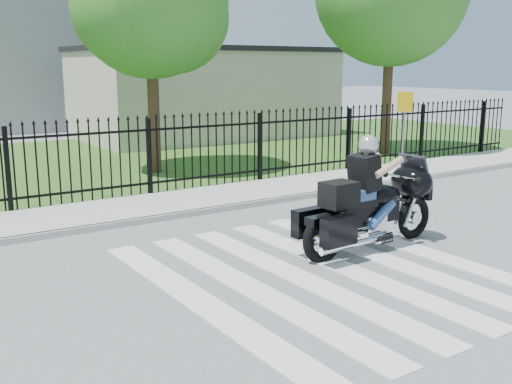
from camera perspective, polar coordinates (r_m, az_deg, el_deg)
ground at (r=8.84m, az=6.22°, el=-7.60°), size 120.00×120.00×0.00m
crosswalk at (r=8.84m, az=6.22°, el=-7.56°), size 5.00×5.50×0.01m
sidewalk at (r=12.89m, az=-8.19°, el=-1.12°), size 40.00×2.00×0.12m
curb at (r=12.02m, az=-6.12°, el=-2.02°), size 40.00×0.12×0.12m
grass_strip at (r=19.35m, az=-17.27°, el=2.67°), size 40.00×12.00×0.02m
iron_fence at (r=13.63m, az=-10.13°, el=3.13°), size 26.00×0.04×1.80m
tree_mid at (r=16.92m, az=-10.08°, el=17.59°), size 4.20×4.20×6.78m
building_low at (r=25.59m, az=-4.89°, el=9.21°), size 10.00×6.00×3.50m
building_low_roof at (r=25.57m, az=-4.97°, el=13.35°), size 10.20×6.20×0.20m
motorcycle_rider at (r=9.80m, az=10.68°, el=-0.98°), size 2.92×0.95×1.93m
traffic_sign at (r=17.26m, az=13.96°, el=7.24°), size 0.44×0.20×2.12m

